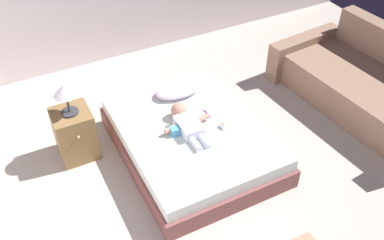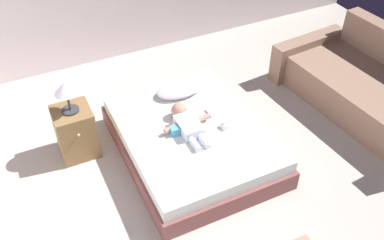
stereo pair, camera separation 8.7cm
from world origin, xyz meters
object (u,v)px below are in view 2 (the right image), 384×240
Objects in this scene: bed at (192,140)px; pillow at (179,89)px; toothbrush at (207,113)px; couch at (373,89)px; baby_bottle at (224,126)px; toy_block at (175,131)px; baby at (186,122)px; lamp at (66,90)px; nightstand at (76,132)px.

bed is 0.65m from pillow.
couch reaches higher than toothbrush.
toy_block is at bearing 164.63° from baby_bottle.
lamp is (-1.05, 0.51, 0.41)m from baby.
baby is at bearing -162.03° from toothbrush.
nightstand reaches higher than baby.
pillow is 0.69m from toy_block.
baby_bottle is (0.29, -0.15, 0.21)m from bed.
pillow reaches higher than bed.
couch is (2.16, -0.80, -0.15)m from pillow.
bed is 1.23m from nightstand.
lamp is 1.14m from toy_block.
lamp reaches higher than nightstand.
toy_block is at bearing -118.31° from pillow.
lamp reaches higher than pillow.
pillow reaches higher than baby_bottle.
pillow is at bearing 2.34° from lamp.
baby is 0.16m from toy_block.
couch is 24.93× the size of toy_block.
nightstand is 1.55m from baby_bottle.
toothbrush is (0.25, 0.13, 0.19)m from bed.
baby_bottle reaches higher than bed.
bed is 12.37× the size of toothbrush.
lamp is 1.61m from baby_bottle.
baby is at bearing 18.25° from toy_block.
lamp is at bearing 153.46° from baby_bottle.
pillow is 0.82× the size of baby.
lamp is at bearing 154.17° from baby.
bed is 20.25× the size of toy_block.
baby is at bearing -25.83° from lamp.
toy_block is at bearing -161.93° from toothbrush.
lamp is (-0.00, 0.00, 0.54)m from nightstand.
baby_bottle is (0.49, -0.13, -0.01)m from toy_block.
pillow is at bearing 61.69° from toy_block.
nightstand is at bearing 148.09° from toy_block.
pillow is 0.24× the size of couch.
bed is 0.30m from toy_block.
baby reaches higher than baby_bottle.
toothbrush is 1.48m from lamp.
bed is at bearing 152.14° from baby_bottle.
bed is 0.34m from toothbrush.
nightstand reaches higher than baby_bottle.
toothbrush is 1.41m from nightstand.
toothbrush is 0.43× the size of lamp.
baby is 0.32m from toothbrush.
pillow is at bearing 72.60° from baby.
lamp is at bearing 153.81° from bed.
bed is 3.24× the size of nightstand.
pillow is 0.48m from toothbrush.
nightstand is 0.54m from lamp.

